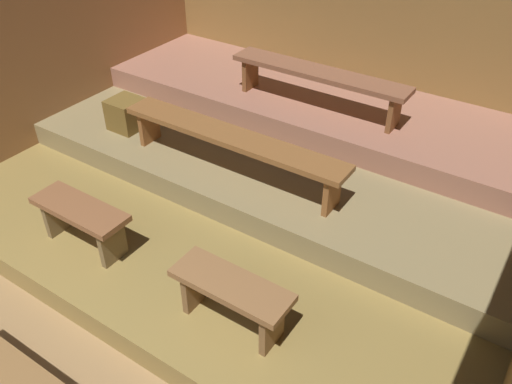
# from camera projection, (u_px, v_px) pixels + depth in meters

# --- Properties ---
(ground) EXTENTS (5.78, 6.28, 0.08)m
(ground) POSITION_uv_depth(u_px,v_px,m) (211.00, 255.00, 4.76)
(ground) COLOR olive
(wall_back) EXTENTS (5.78, 0.06, 2.58)m
(wall_back) POSITION_uv_depth(u_px,v_px,m) (358.00, 24.00, 5.84)
(wall_back) COLOR olive
(wall_back) RESTS_ON ground
(platform_lower) EXTENTS (4.98, 3.98, 0.23)m
(platform_lower) POSITION_uv_depth(u_px,v_px,m) (258.00, 199.00, 5.18)
(platform_lower) COLOR olive
(platform_lower) RESTS_ON ground
(platform_middle) EXTENTS (4.98, 2.60, 0.23)m
(platform_middle) POSITION_uv_depth(u_px,v_px,m) (294.00, 148.00, 5.50)
(platform_middle) COLOR olive
(platform_middle) RESTS_ON platform_lower
(platform_upper) EXTENTS (4.98, 1.43, 0.23)m
(platform_upper) POSITION_uv_depth(u_px,v_px,m) (322.00, 107.00, 5.75)
(platform_upper) COLOR #9B6651
(platform_upper) RESTS_ON platform_middle
(bench_lower_left) EXTENTS (0.87, 0.31, 0.40)m
(bench_lower_left) POSITION_uv_depth(u_px,v_px,m) (81.00, 217.00, 4.29)
(bench_lower_left) COLOR brown
(bench_lower_left) RESTS_ON platform_lower
(bench_lower_right) EXTENTS (0.87, 0.31, 0.40)m
(bench_lower_right) POSITION_uv_depth(u_px,v_px,m) (231.00, 293.00, 3.61)
(bench_lower_right) COLOR brown
(bench_lower_right) RESTS_ON platform_lower
(bench_middle_center) EXTENTS (2.29, 0.31, 0.40)m
(bench_middle_center) POSITION_uv_depth(u_px,v_px,m) (231.00, 140.00, 4.73)
(bench_middle_center) COLOR brown
(bench_middle_center) RESTS_ON platform_middle
(bench_upper_center) EXTENTS (1.90, 0.31, 0.40)m
(bench_upper_center) POSITION_uv_depth(u_px,v_px,m) (318.00, 77.00, 5.30)
(bench_upper_center) COLOR brown
(bench_upper_center) RESTS_ON platform_upper
(wooden_crate_middle) EXTENTS (0.32, 0.32, 0.32)m
(wooden_crate_middle) POSITION_uv_depth(u_px,v_px,m) (126.00, 114.00, 5.52)
(wooden_crate_middle) COLOR brown
(wooden_crate_middle) RESTS_ON platform_middle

